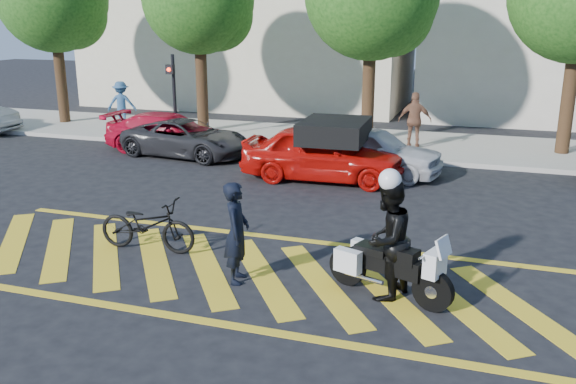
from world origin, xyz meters
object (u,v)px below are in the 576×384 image
(police_motorcycle, at_px, (387,266))
(officer_moto, at_px, (387,239))
(officer_bike, at_px, (237,233))
(parked_left, at_px, (169,133))
(parked_mid_left, at_px, (187,138))
(parked_mid_right, at_px, (370,150))
(bicycle, at_px, (147,225))
(red_convertible, at_px, (323,153))

(police_motorcycle, xyz_separation_m, officer_moto, (-0.02, -0.01, 0.46))
(officer_bike, height_order, parked_left, officer_bike)
(police_motorcycle, height_order, officer_moto, officer_moto)
(parked_mid_left, bearing_deg, parked_mid_right, -87.39)
(officer_moto, bearing_deg, police_motorcycle, 145.78)
(police_motorcycle, bearing_deg, parked_left, 155.19)
(bicycle, distance_m, parked_left, 9.28)
(parked_left, xyz_separation_m, parked_mid_left, (0.92, -0.48, -0.04))
(police_motorcycle, bearing_deg, red_convertible, 133.33)
(red_convertible, height_order, parked_mid_left, red_convertible)
(officer_moto, height_order, red_convertible, officer_moto)
(bicycle, height_order, parked_left, parked_left)
(bicycle, distance_m, red_convertible, 6.57)
(red_convertible, xyz_separation_m, parked_mid_right, (1.14, 1.08, -0.06))
(officer_bike, height_order, red_convertible, officer_bike)
(officer_bike, distance_m, police_motorcycle, 2.61)
(officer_moto, relative_size, parked_left, 0.45)
(police_motorcycle, distance_m, parked_left, 12.62)
(bicycle, bearing_deg, police_motorcycle, -99.12)
(parked_mid_left, relative_size, parked_mid_right, 1.03)
(parked_mid_left, bearing_deg, officer_moto, -129.55)
(bicycle, xyz_separation_m, red_convertible, (1.87, 6.29, 0.25))
(parked_mid_left, bearing_deg, bicycle, -150.89)
(red_convertible, distance_m, parked_left, 6.32)
(police_motorcycle, relative_size, parked_mid_left, 0.50)
(police_motorcycle, xyz_separation_m, red_convertible, (-2.96, 6.87, 0.23))
(officer_bike, xyz_separation_m, parked_left, (-6.37, 9.11, -0.25))
(bicycle, xyz_separation_m, parked_mid_right, (3.01, 7.37, 0.18))
(officer_bike, relative_size, parked_left, 0.40)
(officer_moto, bearing_deg, red_convertible, -136.82)
(parked_left, bearing_deg, officer_moto, -134.87)
(police_motorcycle, height_order, red_convertible, red_convertible)
(officer_bike, relative_size, parked_mid_left, 0.41)
(police_motorcycle, bearing_deg, parked_mid_left, 153.65)
(parked_mid_right, bearing_deg, parked_left, 90.24)
(bicycle, xyz_separation_m, officer_moto, (4.81, -0.59, 0.48))
(bicycle, xyz_separation_m, parked_mid_left, (-3.19, 7.84, 0.07))
(bicycle, xyz_separation_m, parked_left, (-4.12, 8.32, 0.12))
(bicycle, height_order, parked_mid_left, parked_mid_left)
(bicycle, relative_size, parked_mid_right, 0.48)
(parked_left, bearing_deg, bicycle, -153.59)
(red_convertible, relative_size, parked_mid_right, 1.09)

